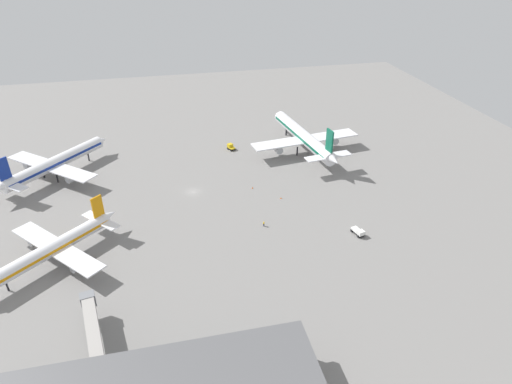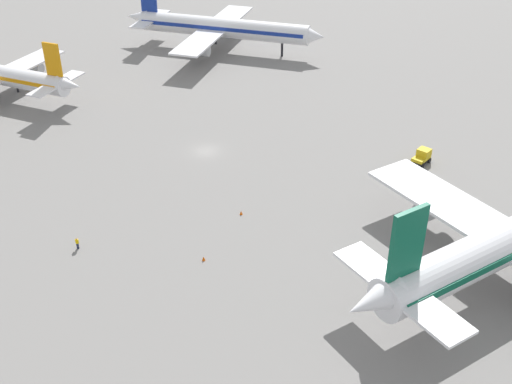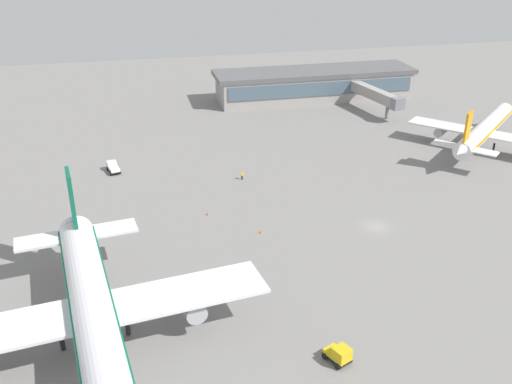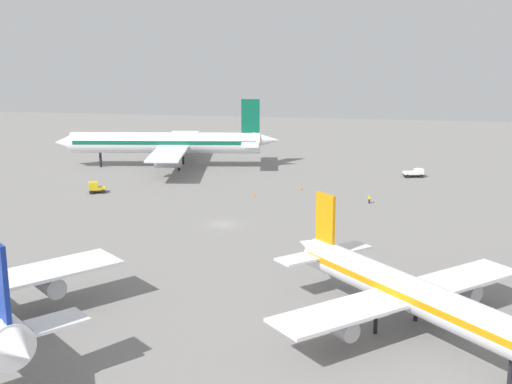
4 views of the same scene
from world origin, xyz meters
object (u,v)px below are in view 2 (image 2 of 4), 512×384
at_px(ground_crew_worker, 77,243).
at_px(safety_cone_near_gate, 241,213).
at_px(safety_cone_mid_apron, 204,258).
at_px(airplane_taxiing, 221,27).
at_px(baggage_tug, 422,156).

xyz_separation_m(ground_crew_worker, safety_cone_near_gate, (1.52, 22.62, -0.55)).
bearing_deg(safety_cone_mid_apron, airplane_taxiing, 156.43).
relative_size(baggage_tug, ground_crew_worker, 2.21).
relative_size(airplane_taxiing, safety_cone_near_gate, 65.74).
distance_m(baggage_tug, ground_crew_worker, 55.22).
bearing_deg(baggage_tug, safety_cone_near_gate, 159.04).
bearing_deg(safety_cone_near_gate, baggage_tug, 93.02).
height_order(baggage_tug, ground_crew_worker, baggage_tug).
height_order(airplane_taxiing, safety_cone_mid_apron, airplane_taxiing).
bearing_deg(baggage_tug, safety_cone_mid_apron, 168.92).
distance_m(ground_crew_worker, safety_cone_near_gate, 22.68).
xyz_separation_m(airplane_taxiing, ground_crew_worker, (64.63, -46.27, -4.52)).
bearing_deg(safety_cone_mid_apron, ground_crew_worker, -123.34).
relative_size(safety_cone_near_gate, safety_cone_mid_apron, 1.00).
height_order(airplane_taxiing, safety_cone_near_gate, airplane_taxiing).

